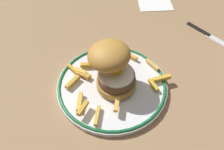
# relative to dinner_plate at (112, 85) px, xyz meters

# --- Properties ---
(ground_plane) EXTENTS (1.34, 1.04, 0.04)m
(ground_plane) POSITION_rel_dinner_plate_xyz_m (-0.04, -0.04, -0.03)
(ground_plane) COLOR #96734F
(dinner_plate) EXTENTS (0.26, 0.26, 0.02)m
(dinner_plate) POSITION_rel_dinner_plate_xyz_m (0.00, 0.00, 0.00)
(dinner_plate) COLOR silver
(dinner_plate) RESTS_ON ground_plane
(burger) EXTENTS (0.13, 0.13, 0.11)m
(burger) POSITION_rel_dinner_plate_xyz_m (0.00, 0.00, 0.06)
(burger) COLOR #B47E36
(burger) RESTS_ON dinner_plate
(fries_pile) EXTENTS (0.25, 0.20, 0.02)m
(fries_pile) POSITION_rel_dinner_plate_xyz_m (-0.01, 0.01, 0.01)
(fries_pile) COLOR gold
(fries_pile) RESTS_ON dinner_plate
(knife) EXTENTS (0.09, 0.17, 0.01)m
(knife) POSITION_rel_dinner_plate_xyz_m (0.33, 0.10, -0.01)
(knife) COLOR black
(knife) RESTS_ON ground_plane
(napkin) EXTENTS (0.14, 0.15, 0.00)m
(napkin) POSITION_rel_dinner_plate_xyz_m (0.25, 0.32, -0.01)
(napkin) COLOR white
(napkin) RESTS_ON ground_plane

